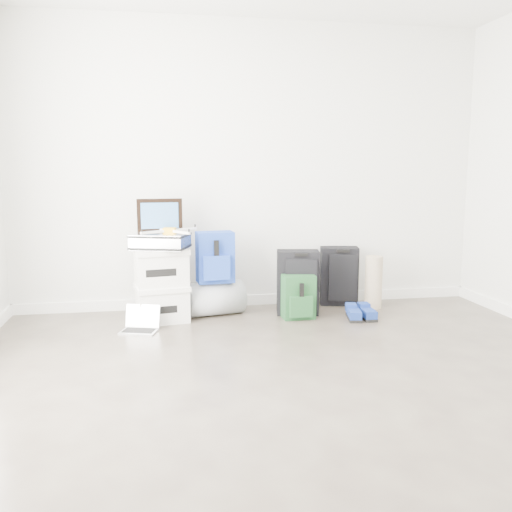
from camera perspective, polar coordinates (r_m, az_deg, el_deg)
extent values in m
plane|color=#362D27|center=(3.09, 7.40, -16.32)|extent=(5.00, 5.00, 0.00)
cube|color=silver|center=(5.23, -0.53, 9.37)|extent=(4.50, 0.02, 2.70)
cube|color=white|center=(5.37, -0.49, -4.64)|extent=(4.50, 0.02, 0.10)
cube|color=silver|center=(4.87, -9.84, -5.12)|extent=(0.48, 0.41, 0.28)
cube|color=silver|center=(4.83, -9.89, -3.27)|extent=(0.51, 0.43, 0.04)
cube|color=silver|center=(4.80, -9.95, -1.39)|extent=(0.48, 0.41, 0.28)
cube|color=silver|center=(4.77, -10.00, 0.52)|extent=(0.51, 0.43, 0.04)
cube|color=#B2B2B7|center=(4.76, -10.03, 1.56)|extent=(0.54, 0.46, 0.13)
cube|color=black|center=(4.84, -10.10, 4.22)|extent=(0.39, 0.06, 0.30)
cube|color=#2867A2|center=(4.82, -10.10, 4.21)|extent=(0.32, 0.04, 0.23)
cube|color=gold|center=(4.73, -9.09, 2.65)|extent=(0.12, 0.12, 0.05)
cube|color=white|center=(4.81, -7.69, 2.79)|extent=(0.25, 0.18, 0.02)
cube|color=white|center=(4.85, -10.06, 2.78)|extent=(0.18, 0.25, 0.02)
cube|color=white|center=(4.65, -10.54, 2.51)|extent=(0.25, 0.18, 0.02)
cube|color=white|center=(4.62, -8.07, 2.52)|extent=(0.18, 0.25, 0.02)
cylinder|color=gray|center=(5.00, -4.31, -4.44)|extent=(0.56, 0.41, 0.31)
cube|color=#171E96|center=(4.90, -4.34, -0.10)|extent=(0.35, 0.23, 0.46)
cube|color=#171E96|center=(4.81, -4.20, -1.22)|extent=(0.25, 0.09, 0.22)
cube|color=black|center=(5.02, 4.40, -2.77)|extent=(0.41, 0.28, 0.59)
cube|color=black|center=(4.90, 4.76, -3.06)|extent=(0.29, 0.08, 0.47)
cube|color=black|center=(4.86, 4.79, 0.14)|extent=(0.12, 0.04, 0.02)
cube|color=#163D1B|center=(4.88, 4.49, -4.29)|extent=(0.29, 0.18, 0.40)
cube|color=#163D1B|center=(4.80, 4.75, -5.33)|extent=(0.21, 0.06, 0.19)
cube|color=black|center=(5.42, 8.71, -2.06)|extent=(0.40, 0.28, 0.57)
cube|color=black|center=(5.31, 9.12, -2.30)|extent=(0.27, 0.09, 0.46)
cube|color=black|center=(5.27, 9.17, 0.53)|extent=(0.13, 0.05, 0.03)
cube|color=black|center=(4.95, 10.26, -6.41)|extent=(0.16, 0.29, 0.03)
cube|color=#1A429F|center=(4.94, 10.27, -5.90)|extent=(0.15, 0.28, 0.07)
cube|color=black|center=(4.99, 11.59, -6.32)|extent=(0.11, 0.28, 0.03)
cube|color=#1A429F|center=(4.98, 11.61, -5.81)|extent=(0.11, 0.27, 0.07)
cylinder|color=tan|center=(5.34, 12.26, -2.70)|extent=(0.16, 0.16, 0.50)
cube|color=silver|center=(4.60, -12.21, -7.76)|extent=(0.34, 0.28, 0.01)
cube|color=black|center=(4.60, -12.22, -7.66)|extent=(0.28, 0.20, 0.00)
cube|color=black|center=(4.66, -11.83, -6.19)|extent=(0.28, 0.10, 0.19)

